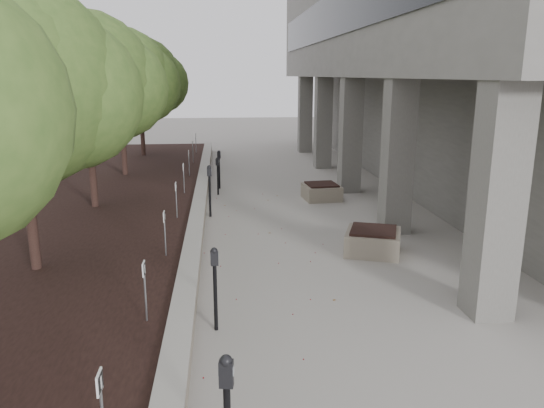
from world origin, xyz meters
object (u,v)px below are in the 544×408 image
crabapple_tree_5 (140,96)px  parking_meter_2 (215,289)px  planter_back (321,191)px  crabapple_tree_2 (21,129)px  crabapple_tree_4 (120,102)px  parking_meter_3 (210,191)px  crabapple_tree_3 (87,111)px  parking_meter_5 (218,176)px  planter_front (373,241)px  parking_meter_4 (219,170)px

crabapple_tree_5 → parking_meter_2: bearing=-78.4°
planter_back → crabapple_tree_5: bearing=130.7°
crabapple_tree_2 → parking_meter_2: size_ratio=3.81×
crabapple_tree_4 → parking_meter_3: (3.30, -5.00, -2.35)m
parking_meter_2 → planter_back: parking_meter_2 is taller
crabapple_tree_3 → crabapple_tree_4: bearing=90.0°
crabapple_tree_2 → parking_meter_5: size_ratio=4.12×
parking_meter_3 → planter_back: (3.70, 1.88, -0.50)m
crabapple_tree_2 → parking_meter_3: 6.43m
crabapple_tree_3 → parking_meter_5: size_ratio=4.12×
crabapple_tree_5 → planter_back: crabapple_tree_5 is taller
crabapple_tree_4 → crabapple_tree_3: bearing=-90.0°
crabapple_tree_5 → planter_front: size_ratio=4.40×
parking_meter_2 → parking_meter_3: parking_meter_3 is taller
planter_back → parking_meter_4: bearing=149.1°
crabapple_tree_4 → planter_back: (6.99, -3.12, -2.85)m
crabapple_tree_3 → parking_meter_4: (3.57, 3.92, -2.41)m
parking_meter_3 → crabapple_tree_2: bearing=-126.0°
crabapple_tree_2 → parking_meter_5: crabapple_tree_2 is taller
parking_meter_2 → planter_front: size_ratio=1.15×
crabapple_tree_4 → parking_meter_4: (3.57, -1.08, -2.41)m
crabapple_tree_4 → parking_meter_4: 4.44m
parking_meter_4 → planter_back: parking_meter_4 is taller
crabapple_tree_5 → crabapple_tree_2: bearing=-90.0°
crabapple_tree_3 → planter_front: crabapple_tree_3 is taller
parking_meter_2 → planter_back: size_ratio=1.23×
crabapple_tree_3 → planter_back: (6.99, 1.88, -2.85)m
crabapple_tree_3 → parking_meter_5: (3.52, 2.89, -2.46)m
crabapple_tree_3 → crabapple_tree_4: (0.00, 5.00, 0.00)m
crabapple_tree_5 → parking_meter_4: size_ratio=3.83×
crabapple_tree_3 → crabapple_tree_5: size_ratio=1.00×
parking_meter_4 → parking_meter_5: size_ratio=1.08×
crabapple_tree_3 → crabapple_tree_4: size_ratio=1.00×
crabapple_tree_2 → parking_meter_2: (3.50, -2.13, -2.41)m
parking_meter_2 → planter_back: (3.49, 9.01, -0.44)m
crabapple_tree_5 → parking_meter_2: 17.65m
parking_meter_3 → parking_meter_5: parking_meter_3 is taller
parking_meter_3 → parking_meter_4: parking_meter_3 is taller
crabapple_tree_5 → parking_meter_3: (3.30, -10.00, -2.35)m
crabapple_tree_5 → parking_meter_3: crabapple_tree_5 is taller
crabapple_tree_5 → parking_meter_5: crabapple_tree_5 is taller
parking_meter_2 → crabapple_tree_5: bearing=94.8°
parking_meter_5 → planter_front: parking_meter_5 is taller
parking_meter_4 → planter_back: size_ratio=1.22×
parking_meter_3 → planter_back: 4.18m
crabapple_tree_2 → crabapple_tree_4: size_ratio=1.00×
crabapple_tree_2 → planter_front: bearing=10.9°
crabapple_tree_5 → parking_meter_4: (3.57, -6.08, -2.41)m
parking_meter_3 → planter_back: size_ratio=1.33×
parking_meter_4 → parking_meter_5: (-0.05, -1.03, -0.05)m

